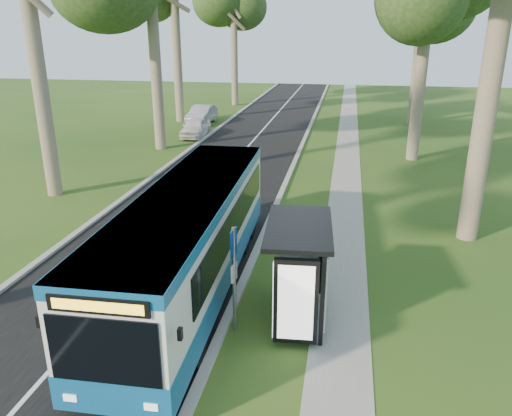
{
  "coord_description": "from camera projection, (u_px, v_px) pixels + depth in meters",
  "views": [
    {
      "loc": [
        2.82,
        -12.32,
        7.37
      ],
      "look_at": [
        -0.04,
        3.43,
        1.6
      ],
      "focal_mm": 35.0,
      "sensor_mm": 36.0,
      "label": 1
    }
  ],
  "objects": [
    {
      "name": "ground",
      "position": [
        236.0,
        300.0,
        14.37
      ],
      "size": [
        120.0,
        120.0,
        0.0
      ],
      "primitive_type": "plane",
      "color": "#224816",
      "rests_on": "ground"
    },
    {
      "name": "road",
      "position": [
        210.0,
        189.0,
        24.22
      ],
      "size": [
        7.0,
        100.0,
        0.02
      ],
      "primitive_type": "cube",
      "color": "black",
      "rests_on": "ground"
    },
    {
      "name": "kerb_east",
      "position": [
        282.0,
        192.0,
        23.61
      ],
      "size": [
        0.25,
        100.0,
        0.12
      ],
      "primitive_type": "cube",
      "color": "#9E9B93",
      "rests_on": "ground"
    },
    {
      "name": "kerb_west",
      "position": [
        142.0,
        185.0,
        24.79
      ],
      "size": [
        0.25,
        100.0,
        0.12
      ],
      "primitive_type": "cube",
      "color": "#9E9B93",
      "rests_on": "ground"
    },
    {
      "name": "centre_line",
      "position": [
        210.0,
        189.0,
        24.21
      ],
      "size": [
        0.12,
        100.0,
        0.0
      ],
      "primitive_type": "cube",
      "color": "white",
      "rests_on": "road"
    },
    {
      "name": "footpath",
      "position": [
        346.0,
        197.0,
        23.12
      ],
      "size": [
        1.5,
        100.0,
        0.02
      ],
      "primitive_type": "cube",
      "color": "gray",
      "rests_on": "ground"
    },
    {
      "name": "bus",
      "position": [
        191.0,
        239.0,
        14.52
      ],
      "size": [
        2.73,
        11.63,
        3.07
      ],
      "rotation": [
        0.0,
        0.0,
        0.03
      ],
      "color": "white",
      "rests_on": "ground"
    },
    {
      "name": "bus_stop_sign",
      "position": [
        234.0,
        269.0,
        12.35
      ],
      "size": [
        0.1,
        0.4,
        2.87
      ],
      "rotation": [
        0.0,
        0.0,
        -0.12
      ],
      "color": "gray",
      "rests_on": "ground"
    },
    {
      "name": "bus_shelter",
      "position": [
        302.0,
        261.0,
        12.52
      ],
      "size": [
        1.88,
        3.19,
        2.65
      ],
      "rotation": [
        0.0,
        0.0,
        0.07
      ],
      "color": "black",
      "rests_on": "ground"
    },
    {
      "name": "litter_bin",
      "position": [
        309.0,
        228.0,
        18.3
      ],
      "size": [
        0.55,
        0.55,
        0.96
      ],
      "rotation": [
        0.0,
        0.0,
        -0.14
      ],
      "color": "black",
      "rests_on": "ground"
    },
    {
      "name": "car_white",
      "position": [
        196.0,
        127.0,
        35.87
      ],
      "size": [
        1.75,
        4.03,
        1.35
      ],
      "primitive_type": "imported",
      "rotation": [
        0.0,
        0.0,
        0.04
      ],
      "color": "silver",
      "rests_on": "ground"
    },
    {
      "name": "car_silver",
      "position": [
        202.0,
        115.0,
        40.73
      ],
      "size": [
        1.66,
        4.48,
        1.46
      ],
      "primitive_type": "imported",
      "rotation": [
        0.0,
        0.0,
        -0.02
      ],
      "color": "#A0A2A8",
      "rests_on": "ground"
    }
  ]
}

